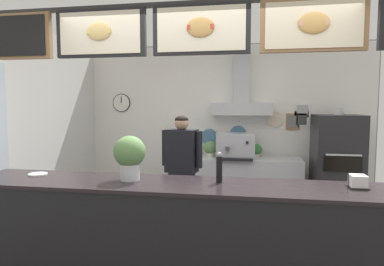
{
  "coord_description": "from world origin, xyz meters",
  "views": [
    {
      "loc": [
        0.41,
        -3.19,
        1.73
      ],
      "look_at": [
        -0.26,
        0.69,
        1.39
      ],
      "focal_mm": 31.2,
      "sensor_mm": 36.0,
      "label": 1
    }
  ],
  "objects": [
    {
      "name": "basil_vase",
      "position": [
        -0.6,
        -0.48,
        1.29
      ],
      "size": [
        0.27,
        0.27,
        0.39
      ],
      "color": "silver",
      "rests_on": "service_counter"
    },
    {
      "name": "back_wall_assembly",
      "position": [
        0.02,
        2.32,
        1.46
      ],
      "size": [
        4.8,
        3.0,
        2.73
      ],
      "color": "gray",
      "rests_on": "ground_plane"
    },
    {
      "name": "potted_basil",
      "position": [
        -0.21,
        2.13,
        1.02
      ],
      "size": [
        0.23,
        0.23,
        0.25
      ],
      "color": "beige",
      "rests_on": "back_prep_counter"
    },
    {
      "name": "pepper_grinder",
      "position": [
        0.17,
        -0.44,
        1.2
      ],
      "size": [
        0.05,
        0.05,
        0.26
      ],
      "color": "black",
      "rests_on": "service_counter"
    },
    {
      "name": "pizza_oven",
      "position": [
        1.68,
        1.92,
        0.79
      ],
      "size": [
        0.66,
        0.69,
        1.68
      ],
      "color": "#232326",
      "rests_on": "ground_plane"
    },
    {
      "name": "potted_rosemary",
      "position": [
        0.52,
        2.13,
        1.01
      ],
      "size": [
        0.2,
        0.2,
        0.23
      ],
      "color": "beige",
      "rests_on": "back_prep_counter"
    },
    {
      "name": "napkin_holder",
      "position": [
        1.26,
        -0.43,
        1.12
      ],
      "size": [
        0.15,
        0.14,
        0.12
      ],
      "color": "#262628",
      "rests_on": "service_counter"
    },
    {
      "name": "potted_thyme",
      "position": [
        -0.56,
        2.14,
        1.03
      ],
      "size": [
        0.19,
        0.19,
        0.25
      ],
      "color": "#9E563D",
      "rests_on": "back_prep_counter"
    },
    {
      "name": "service_counter",
      "position": [
        0.0,
        -0.53,
        0.54
      ],
      "size": [
        4.05,
        0.63,
        1.08
      ],
      "color": "black",
      "rests_on": "ground_plane"
    },
    {
      "name": "shop_worker",
      "position": [
        -0.41,
        0.79,
        0.86
      ],
      "size": [
        0.53,
        0.29,
        1.59
      ],
      "rotation": [
        0.0,
        0.0,
        2.93
      ],
      "color": "#232328",
      "rests_on": "ground_plane"
    },
    {
      "name": "condiment_plate",
      "position": [
        -1.53,
        -0.42,
        1.08
      ],
      "size": [
        0.17,
        0.17,
        0.01
      ],
      "color": "white",
      "rests_on": "service_counter"
    },
    {
      "name": "espresso_machine",
      "position": [
        0.2,
        2.08,
        1.08
      ],
      "size": [
        0.59,
        0.52,
        0.4
      ],
      "color": "#B7BABF",
      "rests_on": "back_prep_counter"
    },
    {
      "name": "back_prep_counter",
      "position": [
        0.22,
        2.11,
        0.44
      ],
      "size": [
        2.01,
        0.53,
        0.88
      ],
      "color": "silver",
      "rests_on": "ground_plane"
    }
  ]
}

